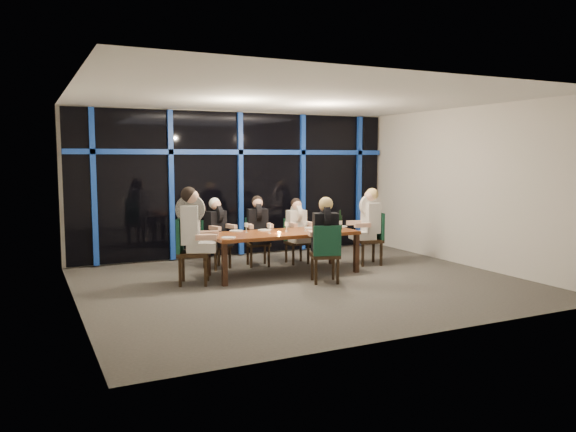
{
  "coord_description": "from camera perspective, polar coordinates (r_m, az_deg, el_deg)",
  "views": [
    {
      "loc": [
        -4.14,
        -8.03,
        2.06
      ],
      "look_at": [
        0.0,
        0.6,
        1.05
      ],
      "focal_mm": 35.0,
      "sensor_mm": 36.0,
      "label": 1
    }
  ],
  "objects": [
    {
      "name": "diner_end_right",
      "position": [
        10.81,
        8.22,
        0.1
      ],
      "size": [
        0.67,
        0.55,
        0.98
      ],
      "rotation": [
        0.0,
        0.0,
        4.52
      ],
      "color": "silver",
      "rests_on": "ground"
    },
    {
      "name": "diner_far_left",
      "position": [
        10.41,
        -7.27,
        -0.67
      ],
      "size": [
        0.54,
        0.61,
        0.87
      ],
      "rotation": [
        0.0,
        0.0,
        0.34
      ],
      "color": "black",
      "rests_on": "ground"
    },
    {
      "name": "diner_end_left",
      "position": [
        9.16,
        -9.63,
        -0.53
      ],
      "size": [
        0.74,
        0.67,
        1.05
      ],
      "rotation": [
        0.0,
        0.0,
        1.19
      ],
      "color": "black",
      "rests_on": "ground"
    },
    {
      "name": "room",
      "position": [
        9.04,
        1.65,
        5.8
      ],
      "size": [
        7.04,
        7.0,
        3.02
      ],
      "color": "#514D47",
      "rests_on": "ground"
    },
    {
      "name": "chair_far_mid",
      "position": [
        10.7,
        -3.16,
        -2.33
      ],
      "size": [
        0.49,
        0.49,
        0.91
      ],
      "rotation": [
        0.0,
        0.0,
        -0.18
      ],
      "color": "black",
      "rests_on": "ground"
    },
    {
      "name": "wine_glass_b",
      "position": [
        9.9,
        -0.14,
        -0.89
      ],
      "size": [
        0.06,
        0.06,
        0.16
      ],
      "color": "silver",
      "rests_on": "dining_table"
    },
    {
      "name": "chair_end_left",
      "position": [
        9.23,
        -10.15,
        -3.16
      ],
      "size": [
        0.65,
        0.65,
        1.08
      ],
      "rotation": [
        0.0,
        0.0,
        1.19
      ],
      "color": "black",
      "rests_on": "ground"
    },
    {
      "name": "wine_glass_c",
      "position": [
        9.93,
        1.79,
        -0.84
      ],
      "size": [
        0.07,
        0.07,
        0.17
      ],
      "color": "silver",
      "rests_on": "dining_table"
    },
    {
      "name": "dining_table",
      "position": [
        9.85,
        -0.5,
        -2.02
      ],
      "size": [
        2.6,
        1.0,
        0.75
      ],
      "color": "brown",
      "rests_on": "ground"
    },
    {
      "name": "wine_bottle",
      "position": [
        10.2,
        5.31,
        -0.61
      ],
      "size": [
        0.08,
        0.08,
        0.35
      ],
      "rotation": [
        0.0,
        0.0,
        -0.13
      ],
      "color": "black",
      "rests_on": "dining_table"
    },
    {
      "name": "water_pitcher",
      "position": [
        10.05,
        4.02,
        -0.88
      ],
      "size": [
        0.13,
        0.12,
        0.21
      ],
      "rotation": [
        0.0,
        0.0,
        0.05
      ],
      "color": "white",
      "rests_on": "dining_table"
    },
    {
      "name": "wine_glass_e",
      "position": [
        10.34,
        3.25,
        -0.51
      ],
      "size": [
        0.07,
        0.07,
        0.19
      ],
      "color": "silver",
      "rests_on": "dining_table"
    },
    {
      "name": "plate_far_left",
      "position": [
        9.98,
        -5.28,
        -1.5
      ],
      "size": [
        0.24,
        0.24,
        0.01
      ],
      "primitive_type": "cylinder",
      "color": "white",
      "rests_on": "dining_table"
    },
    {
      "name": "diner_far_right",
      "position": [
        10.84,
        0.93,
        -0.51
      ],
      "size": [
        0.43,
        0.54,
        0.84
      ],
      "rotation": [
        0.0,
        0.0,
        -0.01
      ],
      "color": "silver",
      "rests_on": "ground"
    },
    {
      "name": "plate_end_right",
      "position": [
        10.62,
        5.29,
        -1.05
      ],
      "size": [
        0.24,
        0.24,
        0.01
      ],
      "primitive_type": "cylinder",
      "color": "white",
      "rests_on": "dining_table"
    },
    {
      "name": "chair_end_right",
      "position": [
        10.89,
        8.6,
        -1.97
      ],
      "size": [
        0.55,
        0.55,
        1.0
      ],
      "rotation": [
        0.0,
        0.0,
        4.52
      ],
      "color": "black",
      "rests_on": "ground"
    },
    {
      "name": "diner_near_mid",
      "position": [
        9.19,
        3.79,
        -1.11
      ],
      "size": [
        0.57,
        0.66,
        0.94
      ],
      "rotation": [
        0.0,
        0.0,
        2.82
      ],
      "color": "black",
      "rests_on": "ground"
    },
    {
      "name": "chair_near_mid",
      "position": [
        9.16,
        3.87,
        -3.55
      ],
      "size": [
        0.56,
        0.56,
        0.96
      ],
      "rotation": [
        0.0,
        0.0,
        2.82
      ],
      "color": "black",
      "rests_on": "ground"
    },
    {
      "name": "plate_far_mid",
      "position": [
        10.05,
        -2.4,
        -1.43
      ],
      "size": [
        0.24,
        0.24,
        0.01
      ],
      "primitive_type": "cylinder",
      "color": "white",
      "rests_on": "dining_table"
    },
    {
      "name": "plate_far_right",
      "position": [
        10.35,
        2.31,
        -1.21
      ],
      "size": [
        0.24,
        0.24,
        0.01
      ],
      "primitive_type": "cylinder",
      "color": "white",
      "rests_on": "dining_table"
    },
    {
      "name": "tea_light",
      "position": [
        9.65,
        -0.9,
        -1.69
      ],
      "size": [
        0.05,
        0.05,
        0.03
      ],
      "primitive_type": "cylinder",
      "color": "#FBA74B",
      "rests_on": "dining_table"
    },
    {
      "name": "window_wall",
      "position": [
        11.74,
        -4.89,
        3.51
      ],
      "size": [
        6.86,
        0.43,
        2.94
      ],
      "color": "black",
      "rests_on": "ground"
    },
    {
      "name": "wine_glass_a",
      "position": [
        9.63,
        -1.93,
        -1.06
      ],
      "size": [
        0.07,
        0.07,
        0.17
      ],
      "color": "silver",
      "rests_on": "dining_table"
    },
    {
      "name": "wine_glass_d",
      "position": [
        9.77,
        -4.26,
        -0.97
      ],
      "size": [
        0.07,
        0.07,
        0.17
      ],
      "color": "silver",
      "rests_on": "dining_table"
    },
    {
      "name": "chair_far_left",
      "position": [
        10.51,
        -7.5,
        -2.56
      ],
      "size": [
        0.53,
        0.53,
        0.89
      ],
      "rotation": [
        0.0,
        0.0,
        0.34
      ],
      "color": "black",
      "rests_on": "ground"
    },
    {
      "name": "diner_far_mid",
      "position": [
        10.58,
        -3.08,
        -0.45
      ],
      "size": [
        0.49,
        0.6,
        0.88
      ],
      "rotation": [
        0.0,
        0.0,
        -0.18
      ],
      "color": "black",
      "rests_on": "ground"
    },
    {
      "name": "chair_far_right",
      "position": [
        10.95,
        0.76,
        -2.26
      ],
      "size": [
        0.4,
        0.4,
        0.86
      ],
      "rotation": [
        0.0,
        0.0,
        -0.01
      ],
      "color": "black",
      "rests_on": "ground"
    },
    {
      "name": "plate_near_mid",
      "position": [
        9.76,
        3.14,
        -1.66
      ],
      "size": [
        0.24,
        0.24,
        0.01
      ],
      "primitive_type": "cylinder",
      "color": "white",
      "rests_on": "dining_table"
    },
    {
      "name": "plate_end_left",
      "position": [
        9.15,
        -6.08,
        -2.19
      ],
      "size": [
        0.24,
        0.24,
        0.01
      ],
      "primitive_type": "cylinder",
      "color": "white",
      "rests_on": "dining_table"
    }
  ]
}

